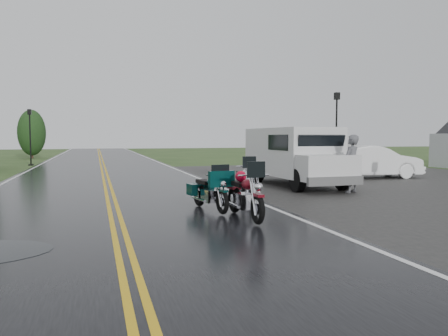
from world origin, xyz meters
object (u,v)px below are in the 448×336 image
at_px(person_at_van, 351,165).
at_px(lamp_post_far_left, 30,137).
at_px(van_white, 298,159).
at_px(motorcycle_red, 258,197).
at_px(motorcycle_teal, 222,192).
at_px(sedan_white, 371,162).
at_px(motorcycle_silver, 250,182).
at_px(lamp_post_far_right, 336,129).

relative_size(person_at_van, lamp_post_far_left, 0.52).
bearing_deg(lamp_post_far_left, van_white, -59.25).
height_order(motorcycle_red, motorcycle_teal, motorcycle_red).
relative_size(motorcycle_teal, person_at_van, 1.04).
xyz_separation_m(motorcycle_teal, sedan_white, (8.71, 6.88, 0.14)).
relative_size(motorcycle_silver, person_at_van, 1.10).
xyz_separation_m(van_white, person_at_van, (1.59, -0.59, -0.17)).
relative_size(motorcycle_red, van_white, 0.38).
height_order(motorcycle_silver, lamp_post_far_right, lamp_post_far_right).
xyz_separation_m(van_white, sedan_white, (5.21, 3.51, -0.39)).
distance_m(sedan_white, lamp_post_far_right, 8.28).
xyz_separation_m(motorcycle_silver, lamp_post_far_right, (10.29, 12.90, 1.68)).
relative_size(motorcycle_red, sedan_white, 0.49).
bearing_deg(sedan_white, lamp_post_far_left, 52.98).
distance_m(motorcycle_silver, lamp_post_far_left, 20.46).
bearing_deg(motorcycle_silver, lamp_post_far_left, 121.30).
bearing_deg(sedan_white, van_white, 128.33).
xyz_separation_m(motorcycle_teal, person_at_van, (5.09, 2.78, 0.36)).
bearing_deg(person_at_van, motorcycle_teal, -2.30).
height_order(motorcycle_teal, van_white, van_white).
height_order(motorcycle_teal, lamp_post_far_right, lamp_post_far_right).
distance_m(motorcycle_red, van_white, 5.66).
relative_size(van_white, sedan_white, 1.30).
distance_m(motorcycle_teal, sedan_white, 11.10).
distance_m(van_white, lamp_post_far_left, 19.88).
bearing_deg(motorcycle_silver, person_at_van, 25.49).
bearing_deg(motorcycle_teal, person_at_van, 19.66).
height_order(van_white, sedan_white, van_white).
distance_m(motorcycle_teal, van_white, 4.89).
height_order(motorcycle_red, van_white, van_white).
relative_size(van_white, lamp_post_far_right, 1.21).
height_order(person_at_van, sedan_white, person_at_van).
xyz_separation_m(person_at_van, sedan_white, (3.63, 4.10, -0.22)).
height_order(motorcycle_silver, person_at_van, person_at_van).
distance_m(motorcycle_red, motorcycle_teal, 1.36).
bearing_deg(lamp_post_far_right, van_white, -125.78).
bearing_deg(lamp_post_far_right, sedan_white, -110.22).
relative_size(sedan_white, lamp_post_far_left, 1.19).
distance_m(person_at_van, lamp_post_far_left, 21.23).
xyz_separation_m(motorcycle_silver, person_at_van, (3.85, 1.17, 0.32)).
height_order(motorcycle_red, lamp_post_far_left, lamp_post_far_left).
distance_m(van_white, lamp_post_far_right, 13.78).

